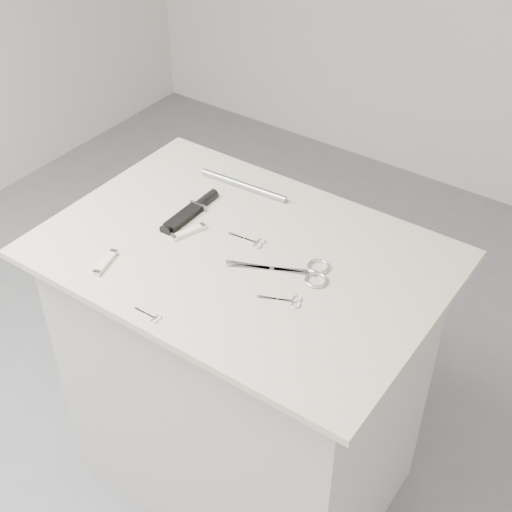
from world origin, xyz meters
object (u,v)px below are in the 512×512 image
Objects in this scene: plinth at (244,378)px; sheathed_knife at (194,209)px; pocket_knife_b at (106,262)px; embroidery_scissors_a at (287,301)px; embroidery_scissors_b at (252,241)px; metal_rail at (243,185)px; pocket_knife_a at (188,232)px; large_shears at (301,272)px; tiny_scissors at (151,316)px.

sheathed_knife is (-0.21, 0.06, 0.48)m from plinth.
plinth is at bearing -61.50° from pocket_knife_b.
embroidery_scissors_b is at bearing 121.37° from embroidery_scissors_a.
sheathed_knife is 0.30m from pocket_knife_b.
embroidery_scissors_a is 0.37× the size of metal_rail.
pocket_knife_b is at bearing -137.06° from embroidery_scissors_b.
embroidery_scissors_a is 1.02× the size of pocket_knife_a.
large_shears is 0.37m from sheathed_knife.
tiny_scissors is 0.26× the size of metal_rail.
embroidery_scissors_a and tiny_scissors have the same top height.
pocket_knife_a is (-0.15, -0.07, 0.00)m from embroidery_scissors_b.
plinth is at bearing -63.10° from pocket_knife_a.
large_shears is at bearing 4.55° from plinth.
pocket_knife_a is (-0.35, 0.07, 0.00)m from embroidery_scissors_a.
pocket_knife_a is at bearing 145.04° from embroidery_scissors_a.
embroidery_scissors_b is 0.37m from pocket_knife_b.
pocket_knife_a is (0.05, -0.09, -0.00)m from sheathed_knife.
tiny_scissors reaches higher than plinth.
pocket_knife_a reaches higher than embroidery_scissors_b.
pocket_knife_a is (-0.32, -0.03, 0.00)m from large_shears.
pocket_knife_a reaches higher than plinth.
pocket_knife_a is 0.25m from metal_rail.
sheathed_knife is at bearing 162.70° from plinth.
tiny_scissors is 0.41m from sheathed_knife.
pocket_knife_b is at bearing 174.46° from embroidery_scissors_a.
large_shears is 0.88× the size of metal_rail.
pocket_knife_a is at bearing -162.87° from embroidery_scissors_b.
embroidery_scissors_b is 1.45× the size of tiny_scissors.
pocket_knife_a is (-0.13, 0.29, 0.00)m from tiny_scissors.
embroidery_scissors_a reaches higher than plinth.
large_shears is 0.40m from metal_rail.
metal_rail reaches higher than embroidery_scissors_a.
plinth is 0.58m from pocket_knife_b.
large_shears is 2.39× the size of embroidery_scissors_a.
plinth is 3.69× the size of large_shears.
large_shears is (0.16, 0.01, 0.47)m from plinth.
plinth is 9.03× the size of pocket_knife_a.
tiny_scissors is 0.71× the size of pocket_knife_a.
embroidery_scissors_a is at bearing -99.58° from large_shears.
metal_rail is (-0.36, 0.32, 0.01)m from embroidery_scissors_a.
pocket_knife_b is at bearing -173.73° from large_shears.
embroidery_scissors_b is 0.36m from tiny_scissors.
pocket_knife_a is (-0.16, -0.02, 0.48)m from plinth.
embroidery_scissors_b and tiny_scissors have the same top height.
embroidery_scissors_a is 0.31m from tiny_scissors.
plinth is 0.52m from sheathed_knife.
large_shears is at bearing 81.62° from embroidery_scissors_a.
plinth is 9.18× the size of pocket_knife_b.
metal_rail reaches higher than embroidery_scissors_b.
large_shears reaches higher than embroidery_scissors_b.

